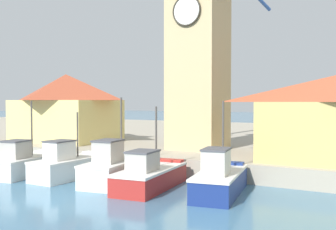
{
  "coord_description": "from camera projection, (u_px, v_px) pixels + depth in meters",
  "views": [
    {
      "loc": [
        13.13,
        -11.56,
        4.34
      ],
      "look_at": [
        0.73,
        10.36,
        3.5
      ],
      "focal_mm": 42.0,
      "sensor_mm": 36.0,
      "label": 1
    }
  ],
  "objects": [
    {
      "name": "fishing_boat_left_outer",
      "position": [
        69.0,
        165.0,
        22.39
      ],
      "size": [
        2.03,
        4.87,
        3.74
      ],
      "color": "silver",
      "rests_on": "ground"
    },
    {
      "name": "port_crane_near",
      "position": [
        215.0,
        72.0,
        37.68
      ],
      "size": [
        4.64,
        9.04,
        17.75
      ],
      "color": "navy",
      "rests_on": "quay_wharf"
    },
    {
      "name": "fishing_boat_mid_left",
      "position": [
        150.0,
        175.0,
        19.61
      ],
      "size": [
        2.53,
        5.38,
        4.11
      ],
      "color": "#AD2823",
      "rests_on": "ground"
    },
    {
      "name": "warehouse_left",
      "position": [
        66.0,
        107.0,
        33.2
      ],
      "size": [
        8.4,
        6.13,
        5.62
      ],
      "color": "#E5D17A",
      "rests_on": "quay_wharf"
    },
    {
      "name": "fishing_boat_far_left",
      "position": [
        25.0,
        163.0,
        23.23
      ],
      "size": [
        2.71,
        4.92,
        4.39
      ],
      "color": "silver",
      "rests_on": "ground"
    },
    {
      "name": "fishing_boat_center",
      "position": [
        220.0,
        179.0,
        18.27
      ],
      "size": [
        2.62,
        5.16,
        4.38
      ],
      "color": "navy",
      "rests_on": "ground"
    },
    {
      "name": "fishing_boat_left_inner",
      "position": [
        115.0,
        168.0,
        21.04
      ],
      "size": [
        2.68,
        5.27,
        4.59
      ],
      "color": "silver",
      "rests_on": "ground"
    },
    {
      "name": "ground_plane",
      "position": [
        33.0,
        204.0,
        16.66
      ],
      "size": [
        300.0,
        300.0,
        0.0
      ],
      "primitive_type": "plane",
      "color": "teal"
    },
    {
      "name": "quay_wharf",
      "position": [
        246.0,
        138.0,
        41.32
      ],
      "size": [
        120.0,
        40.0,
        1.05
      ],
      "primitive_type": "cube",
      "color": "#A89E89",
      "rests_on": "ground"
    },
    {
      "name": "clock_tower",
      "position": [
        198.0,
        48.0,
        27.29
      ],
      "size": [
        4.01,
        4.01,
        15.05
      ],
      "color": "tan",
      "rests_on": "quay_wharf"
    }
  ]
}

